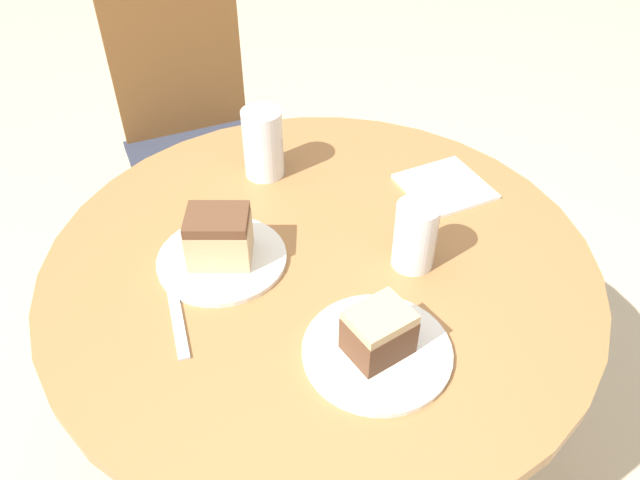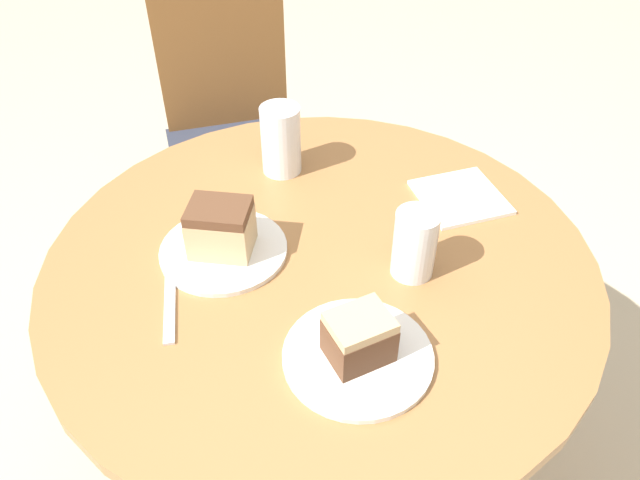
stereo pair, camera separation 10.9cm
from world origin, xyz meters
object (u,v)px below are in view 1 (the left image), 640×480
cake_slice_near (219,237)px  cake_slice_far (379,332)px  glass_lemonade (415,239)px  glass_water (263,146)px  chair (198,141)px  plate_near (222,259)px  plate_far (377,351)px

cake_slice_near → cake_slice_far: bearing=-55.2°
glass_lemonade → glass_water: (-0.19, 0.34, 0.01)m
chair → glass_water: 0.70m
plate_near → glass_lemonade: bearing=-17.4°
plate_near → cake_slice_far: 0.34m
plate_far → glass_lemonade: bearing=52.7°
plate_near → glass_water: size_ratio=1.57×
glass_lemonade → glass_water: glass_water is taller
cake_slice_near → cake_slice_far: cake_slice_near is taller
plate_far → cake_slice_far: (-0.00, 0.00, 0.04)m
plate_near → chair: bearing=87.0°
glass_water → plate_far: bearing=-83.8°
cake_slice_far → glass_lemonade: (0.13, 0.17, 0.01)m
plate_near → glass_lemonade: glass_lemonade is taller
plate_far → cake_slice_near: bearing=124.8°
glass_lemonade → glass_water: 0.39m
plate_far → glass_water: bearing=96.2°
cake_slice_far → glass_lemonade: bearing=52.7°
cake_slice_far → plate_near: bearing=124.8°
chair → glass_lemonade: size_ratio=7.36×
plate_far → glass_water: glass_water is taller
chair → plate_far: size_ratio=4.02×
plate_near → plate_far: 0.33m
plate_near → cake_slice_far: bearing=-55.2°
cake_slice_far → glass_water: 0.52m
glass_water → cake_slice_near: bearing=-118.9°
plate_near → cake_slice_far: cake_slice_far is taller
plate_near → cake_slice_near: cake_slice_near is taller
chair → cake_slice_far: chair is taller
cake_slice_far → chair: bearing=97.4°
cake_slice_near → chair: bearing=87.0°
glass_lemonade → plate_near: bearing=162.6°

